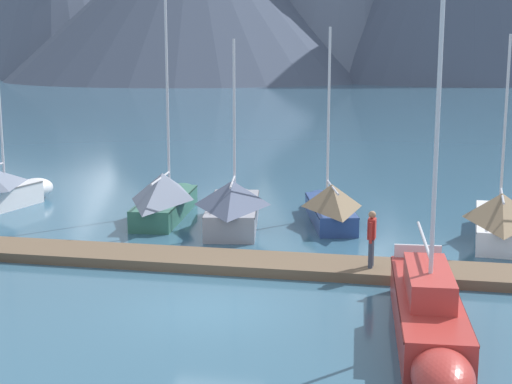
{
  "coord_description": "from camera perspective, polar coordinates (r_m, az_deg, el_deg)",
  "views": [
    {
      "loc": [
        4.81,
        -17.62,
        6.56
      ],
      "look_at": [
        0.0,
        6.0,
        2.0
      ],
      "focal_mm": 52.12,
      "sensor_mm": 36.0,
      "label": 1
    }
  ],
  "objects": [
    {
      "name": "ground_plane",
      "position": [
        19.41,
        -3.58,
        -9.07
      ],
      "size": [
        700.0,
        700.0,
        0.0
      ],
      "primitive_type": "plane",
      "color": "#335B75"
    },
    {
      "name": "sailboat_outer_slip",
      "position": [
        17.53,
        13.15,
        -9.29
      ],
      "size": [
        1.84,
        7.86,
        7.7
      ],
      "color": "#B2332D",
      "rests_on": "ground"
    },
    {
      "name": "sailboat_mid_dock_port",
      "position": [
        30.13,
        -6.91,
        -0.23
      ],
      "size": [
        2.22,
        7.22,
        8.98
      ],
      "color": "#336B56",
      "rests_on": "ground"
    },
    {
      "name": "sailboat_mid_dock_starboard",
      "position": [
        28.44,
        -1.73,
        -0.87
      ],
      "size": [
        2.87,
        6.93,
        7.04
      ],
      "color": "#93939E",
      "rests_on": "ground"
    },
    {
      "name": "person_on_dock",
      "position": [
        22.09,
        8.87,
        -3.3
      ],
      "size": [
        0.25,
        0.59,
        1.69
      ],
      "color": "#384256",
      "rests_on": "dock"
    },
    {
      "name": "sailboat_far_berth",
      "position": [
        29.19,
        5.65,
        -0.83
      ],
      "size": [
        2.88,
        6.55,
        7.51
      ],
      "color": "navy",
      "rests_on": "ground"
    },
    {
      "name": "sailboat_end_of_dock",
      "position": [
        27.89,
        18.24,
        -1.73
      ],
      "size": [
        2.24,
        6.76,
        7.18
      ],
      "color": "white",
      "rests_on": "ground"
    },
    {
      "name": "dock",
      "position": [
        23.06,
        -1.0,
        -5.44
      ],
      "size": [
        27.31,
        2.16,
        0.3
      ],
      "color": "brown",
      "rests_on": "ground"
    }
  ]
}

